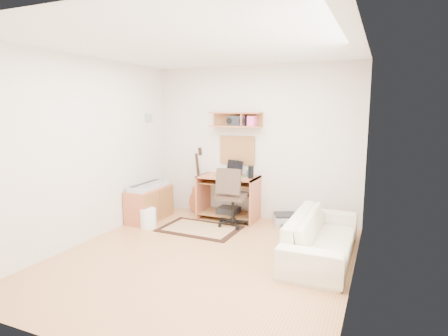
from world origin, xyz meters
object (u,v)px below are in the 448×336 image
at_px(printer, 287,219).
at_px(sofa, 322,229).
at_px(task_chair, 233,196).
at_px(cabinet, 149,204).
at_px(desk, 228,197).

distance_m(printer, sofa, 1.38).
relative_size(task_chair, cabinet, 1.09).
bearing_deg(sofa, desk, 58.68).
bearing_deg(task_chair, sofa, -26.99).
bearing_deg(cabinet, desk, 25.53).
distance_m(desk, task_chair, 0.41).
bearing_deg(sofa, printer, 32.32).
relative_size(cabinet, sofa, 0.48).
relative_size(cabinet, printer, 2.02).
bearing_deg(task_chair, printer, 25.64).
distance_m(cabinet, sofa, 3.00).
height_order(desk, sofa, desk).
xyz_separation_m(desk, printer, (1.02, 0.08, -0.29)).
bearing_deg(desk, printer, 4.68).
xyz_separation_m(desk, task_chair, (0.21, -0.33, 0.11)).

